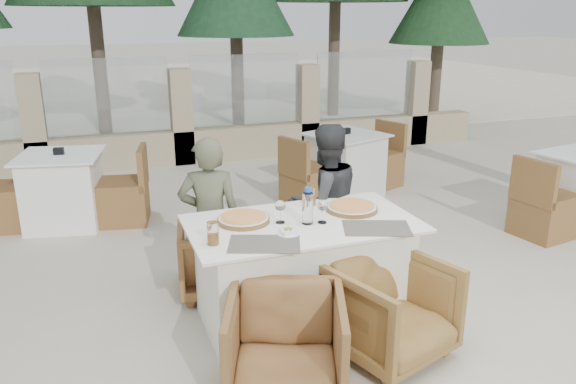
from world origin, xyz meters
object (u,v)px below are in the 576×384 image
object	(u,v)px
wine_glass_near	(322,210)
beer_glass_left	(213,233)
pizza_right	(352,207)
armchair_far_left	(219,256)
olive_dish	(288,231)
diner_left	(210,220)
water_bottle	(308,206)
beer_glass_right	(311,196)
armchair_near_left	(286,347)
bg_table_a	(64,190)
wine_glass_centre	(280,210)
diner_right	(325,203)
dining_table	(302,272)
pizza_left	(243,219)
bg_table_b	(345,165)
armchair_near_right	(390,309)
armchair_far_right	(306,242)

from	to	relation	value
wine_glass_near	beer_glass_left	world-z (taller)	wine_glass_near
pizza_right	armchair_far_left	world-z (taller)	pizza_right
olive_dish	diner_left	world-z (taller)	diner_left
pizza_right	olive_dish	distance (m)	0.66
water_bottle	wine_glass_near	size ratio (longest dim) A/B	1.43
beer_glass_right	armchair_near_left	bearing A→B (deg)	-118.69
bg_table_a	wine_glass_near	bearing A→B (deg)	-45.49
pizza_right	water_bottle	bearing A→B (deg)	-161.25
wine_glass_centre	bg_table_a	bearing A→B (deg)	119.65
diner_right	olive_dish	bearing A→B (deg)	45.87
diner_right	pizza_right	bearing A→B (deg)	83.64
wine_glass_near	diner_right	world-z (taller)	diner_right
dining_table	water_bottle	xyz separation A→B (m)	(0.02, -0.04, 0.52)
olive_dish	diner_right	xyz separation A→B (m)	(0.60, 0.78, -0.13)
dining_table	wine_glass_centre	world-z (taller)	wine_glass_centre
pizza_left	wine_glass_centre	size ratio (longest dim) A/B	1.99
beer_glass_right	olive_dish	size ratio (longest dim) A/B	1.29
armchair_far_left	water_bottle	bearing A→B (deg)	133.98
wine_glass_centre	beer_glass_right	distance (m)	0.44
pizza_right	armchair_far_left	bearing A→B (deg)	147.30
pizza_right	beer_glass_right	size ratio (longest dim) A/B	2.67
armchair_far_left	bg_table_a	distance (m)	2.34
armchair_far_left	diner_left	xyz separation A→B (m)	(-0.08, -0.10, 0.36)
dining_table	armchair_near_left	xyz separation A→B (m)	(-0.39, -0.76, -0.07)
pizza_right	armchair_far_left	xyz separation A→B (m)	(-0.89, 0.57, -0.50)
pizza_right	wine_glass_near	bearing A→B (deg)	-152.52
dining_table	bg_table_b	world-z (taller)	same
armchair_near_right	water_bottle	bearing A→B (deg)	104.92
wine_glass_near	diner_left	bearing A→B (deg)	136.16
armchair_far_left	dining_table	bearing A→B (deg)	134.29
armchair_near_right	beer_glass_right	bearing A→B (deg)	83.41
water_bottle	armchair_near_right	xyz separation A→B (m)	(0.36, -0.55, -0.58)
armchair_near_right	bg_table_b	xyz separation A→B (m)	(1.19, 3.20, 0.06)
armchair_far_right	armchair_near_left	distance (m)	1.69
wine_glass_centre	bg_table_a	size ratio (longest dim) A/B	0.11
pizza_left	armchair_far_left	xyz separation A→B (m)	(-0.07, 0.53, -0.50)
armchair_near_left	armchair_near_right	world-z (taller)	armchair_near_right
wine_glass_centre	olive_dish	world-z (taller)	wine_glass_centre
beer_glass_right	armchair_near_right	size ratio (longest dim) A/B	0.20
wine_glass_near	pizza_right	bearing A→B (deg)	27.48
water_bottle	wine_glass_near	xyz separation A→B (m)	(0.10, -0.02, -0.04)
bg_table_b	armchair_near_left	bearing A→B (deg)	-140.40
beer_glass_right	diner_left	xyz separation A→B (m)	(-0.73, 0.26, -0.19)
diner_left	bg_table_a	xyz separation A→B (m)	(-1.12, 2.10, -0.27)
armchair_near_left	olive_dish	bearing A→B (deg)	89.42
pizza_right	water_bottle	distance (m)	0.44
wine_glass_centre	armchair_near_right	bearing A→B (deg)	-49.57
diner_right	bg_table_a	bearing A→B (deg)	-51.41
armchair_far_left	diner_right	xyz separation A→B (m)	(0.89, -0.07, 0.37)
diner_right	diner_left	bearing A→B (deg)	-5.18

